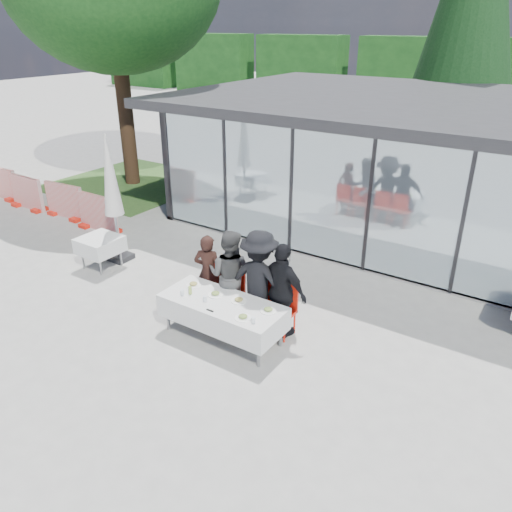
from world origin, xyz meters
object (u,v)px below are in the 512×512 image
(diner_d, at_px, (282,291))
(plate_b, at_px, (215,294))
(diner_c, at_px, (259,281))
(juice_bottle, at_px, (190,290))
(plate_c, at_px, (239,300))
(dining_table, at_px, (222,312))
(folded_eyeglasses, at_px, (210,310))
(plate_d, at_px, (268,310))
(diner_chair_b, at_px, (232,290))
(diner_chair_c, at_px, (261,299))
(spare_table_left, at_px, (100,245))
(plate_a, at_px, (193,284))
(diner_chair_a, at_px, (211,282))
(diner_a, at_px, (208,273))
(market_umbrella, at_px, (111,183))
(diner_b, at_px, (230,275))
(plate_extra, at_px, (243,317))
(diner_chair_d, at_px, (284,307))

(diner_d, xyz_separation_m, plate_b, (-1.05, -0.57, -0.12))
(diner_c, xyz_separation_m, juice_bottle, (-0.97, -0.79, -0.14))
(plate_c, bearing_deg, dining_table, -146.15)
(dining_table, relative_size, plate_b, 8.13)
(diner_c, relative_size, folded_eyeglasses, 13.69)
(plate_d, bearing_deg, diner_chair_b, 153.88)
(diner_chair_b, height_order, plate_d, diner_chair_b)
(diner_chair_c, distance_m, spare_table_left, 4.41)
(diner_chair_b, distance_m, diner_d, 1.20)
(plate_a, bearing_deg, diner_chair_a, 95.56)
(diner_a, xyz_separation_m, diner_d, (1.67, 0.00, 0.11))
(plate_d, xyz_separation_m, market_umbrella, (-4.91, 1.09, 1.13))
(folded_eyeglasses, bearing_deg, diner_chair_b, 107.41)
(diner_b, height_order, plate_a, diner_b)
(plate_extra, bearing_deg, diner_chair_d, 78.89)
(diner_chair_d, bearing_deg, dining_table, -137.61)
(diner_d, bearing_deg, diner_a, 10.68)
(diner_chair_d, distance_m, plate_c, 0.85)
(diner_chair_b, bearing_deg, plate_c, -45.65)
(plate_d, bearing_deg, diner_c, 135.35)
(plate_b, xyz_separation_m, plate_d, (1.08, 0.06, 0.00))
(diner_chair_c, bearing_deg, folded_eyeglasses, -105.58)
(diner_chair_b, height_order, spare_table_left, diner_chair_b)
(diner_a, bearing_deg, plate_b, 119.19)
(diner_chair_c, xyz_separation_m, diner_d, (0.49, -0.07, 0.36))
(diner_chair_c, bearing_deg, diner_chair_a, 180.00)
(juice_bottle, xyz_separation_m, spare_table_left, (-3.44, 0.84, -0.27))
(dining_table, relative_size, plate_c, 8.13)
(dining_table, bearing_deg, diner_d, 39.78)
(diner_chair_b, bearing_deg, plate_b, -81.48)
(diner_chair_d, relative_size, plate_a, 3.51)
(plate_d, bearing_deg, diner_chair_d, 93.17)
(diner_a, relative_size, diner_chair_a, 1.61)
(diner_chair_a, height_order, diner_b, diner_b)
(diner_chair_b, relative_size, juice_bottle, 6.80)
(diner_chair_a, bearing_deg, diner_chair_c, 0.00)
(diner_d, height_order, diner_chair_d, diner_d)
(diner_chair_a, xyz_separation_m, juice_bottle, (0.21, -0.85, 0.28))
(plate_b, bearing_deg, folded_eyeglasses, -61.98)
(diner_chair_b, xyz_separation_m, plate_c, (0.57, -0.58, 0.24))
(diner_d, distance_m, plate_a, 1.70)
(dining_table, distance_m, diner_c, 0.87)
(diner_chair_b, bearing_deg, plate_a, -128.93)
(diner_chair_a, height_order, spare_table_left, diner_chair_a)
(diner_b, distance_m, folded_eyeglasses, 1.11)
(diner_chair_d, bearing_deg, diner_b, -176.71)
(diner_chair_a, relative_size, folded_eyeglasses, 6.96)
(plate_extra, bearing_deg, folded_eyeglasses, -169.04)
(plate_d, height_order, juice_bottle, juice_bottle)
(folded_eyeglasses, height_order, market_umbrella, market_umbrella)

